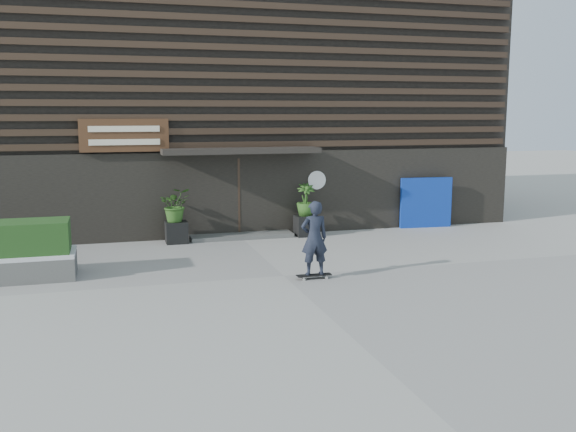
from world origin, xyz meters
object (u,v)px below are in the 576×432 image
object	(u,v)px
planter_pot_left	(176,232)
planter_pot_right	(305,226)
blue_tarp	(426,203)
skateboarder	(314,238)

from	to	relation	value
planter_pot_left	planter_pot_right	world-z (taller)	same
blue_tarp	planter_pot_left	bearing A→B (deg)	-173.80
planter_pot_left	blue_tarp	world-z (taller)	blue_tarp
blue_tarp	skateboarder	bearing A→B (deg)	-132.61
blue_tarp	skateboarder	world-z (taller)	skateboarder
planter_pot_left	skateboarder	xyz separation A→B (m)	(2.47, -4.83, 0.61)
blue_tarp	skateboarder	xyz separation A→B (m)	(-5.43, -5.13, 0.11)
planter_pot_left	skateboarder	bearing A→B (deg)	-62.89
planter_pot_left	planter_pot_right	size ratio (longest dim) A/B	1.00
planter_pot_left	planter_pot_right	bearing A→B (deg)	0.00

